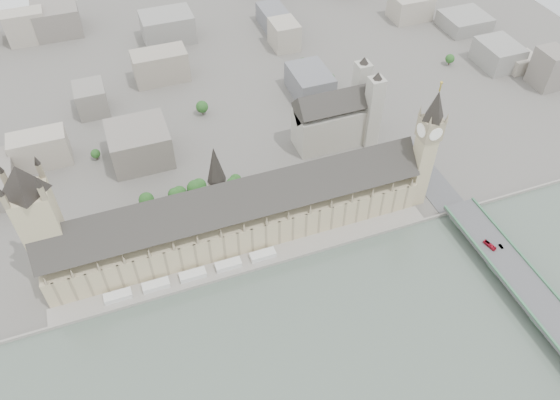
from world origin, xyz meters
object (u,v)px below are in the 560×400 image
object	(u,v)px
elizabeth_tower	(427,142)
westminster_abbey	(337,117)
victoria_tower	(39,221)
car_silver	(501,246)
westminster_bridge	(518,281)
palace_of_westminster	(236,214)
red_bus_north	(490,245)

from	to	relation	value
elizabeth_tower	westminster_abbey	bearing A→B (deg)	107.29
victoria_tower	car_silver	xyz separation A→B (m)	(287.41, -87.56, -44.29)
westminster_bridge	westminster_abbey	distance (m)	190.56
palace_of_westminster	westminster_bridge	world-z (taller)	palace_of_westminster
victoria_tower	red_bus_north	distance (m)	295.76
westminster_abbey	car_silver	xyz separation A→B (m)	(54.48, -156.56, -14.16)
red_bus_north	car_silver	distance (m)	8.00
victoria_tower	car_silver	bearing A→B (deg)	-16.94
car_silver	red_bus_north	bearing A→B (deg)	154.49
car_silver	victoria_tower	bearing A→B (deg)	160.80
palace_of_westminster	red_bus_north	xyz separation A→B (m)	(158.09, -78.12, -11.07)
car_silver	westminster_abbey	bearing A→B (deg)	106.93
westminster_abbey	red_bus_north	distance (m)	161.06
westminster_abbey	red_bus_north	bearing A→B (deg)	-72.91
palace_of_westminster	elizabeth_tower	bearing A→B (deg)	-4.85
westminster_bridge	car_silver	size ratio (longest dim) A/B	79.98
westminster_bridge	westminster_abbey	size ratio (longest dim) A/B	4.78
westminster_bridge	red_bus_north	xyz separation A→B (m)	(-3.91, 29.09, 6.51)
palace_of_westminster	car_silver	bearing A→B (deg)	-26.16
westminster_abbey	red_bus_north	world-z (taller)	westminster_abbey
red_bus_north	car_silver	xyz separation A→B (m)	(7.32, -3.15, -0.71)
elizabeth_tower	victoria_tower	distance (m)	260.64
victoria_tower	westminster_abbey	size ratio (longest dim) A/B	1.47
palace_of_westminster	westminster_abbey	world-z (taller)	westminster_abbey
elizabeth_tower	red_bus_north	distance (m)	83.50
palace_of_westminster	victoria_tower	size ratio (longest dim) A/B	2.65
elizabeth_tower	car_silver	xyz separation A→B (m)	(27.41, -69.56, -47.17)
westminster_abbey	palace_of_westminster	bearing A→B (deg)	-145.83
westminster_bridge	westminster_abbey	bearing A→B (deg)	105.64
car_silver	elizabeth_tower	bearing A→B (deg)	109.25
palace_of_westminster	victoria_tower	bearing A→B (deg)	177.04
palace_of_westminster	car_silver	size ratio (longest dim) A/B	65.21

